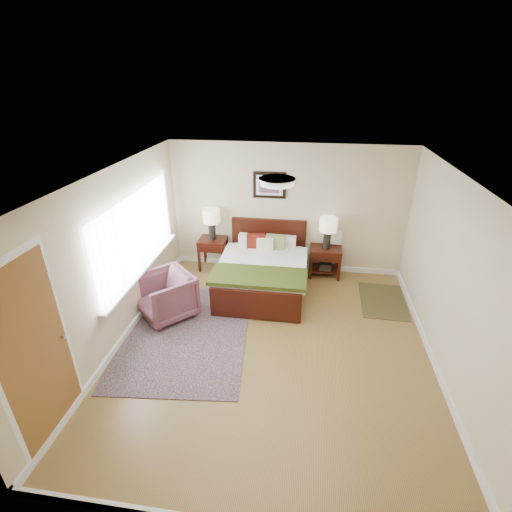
# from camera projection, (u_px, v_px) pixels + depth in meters

# --- Properties ---
(floor) EXTENTS (5.00, 5.00, 0.00)m
(floor) POSITION_uv_depth(u_px,v_px,m) (273.00, 346.00, 5.46)
(floor) COLOR olive
(floor) RESTS_ON ground
(back_wall) EXTENTS (4.50, 0.04, 2.50)m
(back_wall) POSITION_uv_depth(u_px,v_px,m) (287.00, 209.00, 7.11)
(back_wall) COLOR #C6B990
(back_wall) RESTS_ON ground
(front_wall) EXTENTS (4.50, 0.04, 2.50)m
(front_wall) POSITION_uv_depth(u_px,v_px,m) (241.00, 436.00, 2.68)
(front_wall) COLOR #C6B990
(front_wall) RESTS_ON ground
(left_wall) EXTENTS (0.04, 5.00, 2.50)m
(left_wall) POSITION_uv_depth(u_px,v_px,m) (115.00, 261.00, 5.19)
(left_wall) COLOR #C6B990
(left_wall) RESTS_ON ground
(right_wall) EXTENTS (0.04, 5.00, 2.50)m
(right_wall) POSITION_uv_depth(u_px,v_px,m) (454.00, 284.00, 4.61)
(right_wall) COLOR #C6B990
(right_wall) RESTS_ON ground
(ceiling) EXTENTS (4.50, 5.00, 0.02)m
(ceiling) POSITION_uv_depth(u_px,v_px,m) (277.00, 178.00, 4.34)
(ceiling) COLOR white
(ceiling) RESTS_ON back_wall
(window) EXTENTS (0.11, 2.72, 1.32)m
(window) POSITION_uv_depth(u_px,v_px,m) (138.00, 233.00, 5.74)
(window) COLOR silver
(window) RESTS_ON left_wall
(door) EXTENTS (0.06, 1.00, 2.18)m
(door) POSITION_uv_depth(u_px,v_px,m) (36.00, 355.00, 3.71)
(door) COLOR silver
(door) RESTS_ON ground
(ceil_fixture) EXTENTS (0.44, 0.44, 0.08)m
(ceil_fixture) POSITION_uv_depth(u_px,v_px,m) (277.00, 181.00, 4.36)
(ceil_fixture) COLOR white
(ceil_fixture) RESTS_ON ceiling
(bed) EXTENTS (1.59, 1.91, 1.03)m
(bed) POSITION_uv_depth(u_px,v_px,m) (263.00, 266.00, 6.67)
(bed) COLOR #380F08
(bed) RESTS_ON ground
(wall_art) EXTENTS (0.62, 0.05, 0.50)m
(wall_art) POSITION_uv_depth(u_px,v_px,m) (270.00, 185.00, 6.92)
(wall_art) COLOR black
(wall_art) RESTS_ON back_wall
(nightstand_left) EXTENTS (0.54, 0.49, 0.64)m
(nightstand_left) POSITION_uv_depth(u_px,v_px,m) (213.00, 245.00, 7.40)
(nightstand_left) COLOR #380F08
(nightstand_left) RESTS_ON ground
(nightstand_right) EXTENTS (0.60, 0.45, 0.59)m
(nightstand_right) POSITION_uv_depth(u_px,v_px,m) (325.00, 259.00, 7.19)
(nightstand_right) COLOR #380F08
(nightstand_right) RESTS_ON ground
(lamp_left) EXTENTS (0.33, 0.33, 0.61)m
(lamp_left) POSITION_uv_depth(u_px,v_px,m) (212.00, 219.00, 7.18)
(lamp_left) COLOR black
(lamp_left) RESTS_ON nightstand_left
(lamp_right) EXTENTS (0.33, 0.33, 0.61)m
(lamp_right) POSITION_uv_depth(u_px,v_px,m) (328.00, 227.00, 6.91)
(lamp_right) COLOR black
(lamp_right) RESTS_ON nightstand_right
(armchair) EXTENTS (1.14, 1.14, 0.75)m
(armchair) POSITION_uv_depth(u_px,v_px,m) (166.00, 296.00, 5.99)
(armchair) COLOR brown
(armchair) RESTS_ON ground
(rug_persian) EXTENTS (2.08, 2.77, 0.01)m
(rug_persian) POSITION_uv_depth(u_px,v_px,m) (187.00, 333.00, 5.72)
(rug_persian) COLOR #0B1538
(rug_persian) RESTS_ON ground
(rug_navy) EXTENTS (0.80, 1.17, 0.01)m
(rug_navy) POSITION_uv_depth(u_px,v_px,m) (383.00, 301.00, 6.52)
(rug_navy) COLOR black
(rug_navy) RESTS_ON ground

